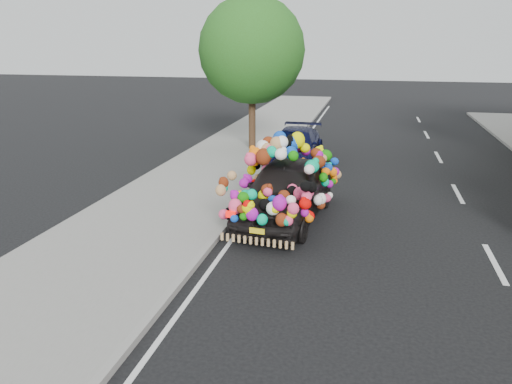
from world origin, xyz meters
TOP-DOWN VIEW (x-y plane):
  - ground at (0.00, 0.00)m, footprint 100.00×100.00m
  - sidewalk at (-4.30, 0.00)m, footprint 4.00×60.00m
  - kerb at (-2.35, 0.00)m, footprint 0.15×60.00m
  - lane_markings at (3.60, 0.00)m, footprint 6.00×50.00m
  - tree_near_sidewalk at (-3.80, 9.50)m, footprint 4.20×4.20m
  - plush_art_car at (-1.06, 1.71)m, footprint 2.62×4.83m
  - navy_sedan at (-1.77, 7.84)m, footprint 1.79×4.32m

SIDE VIEW (x-z plane):
  - ground at x=0.00m, z-range 0.00..0.00m
  - lane_markings at x=3.60m, z-range 0.00..0.01m
  - sidewalk at x=-4.30m, z-range 0.00..0.12m
  - kerb at x=-2.35m, z-range 0.00..0.13m
  - navy_sedan at x=-1.77m, z-range 0.00..1.25m
  - plush_art_car at x=-1.06m, z-range 0.03..2.19m
  - tree_near_sidewalk at x=-3.80m, z-range 0.96..7.09m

